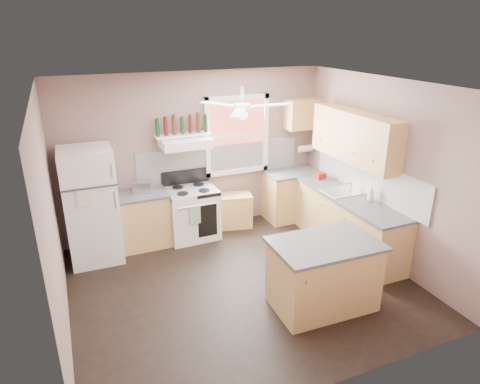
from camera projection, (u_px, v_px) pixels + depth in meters
name	position (u px, v px, depth m)	size (l,w,h in m)	color
floor	(242.00, 284.00, 5.95)	(4.50, 4.50, 0.00)	black
ceiling	(242.00, 86.00, 4.97)	(4.50, 4.50, 0.00)	white
wall_back	(195.00, 153.00, 7.20)	(4.50, 0.05, 2.70)	#80635C
wall_right	(384.00, 172.00, 6.29)	(0.05, 4.00, 2.70)	#80635C
wall_left	(49.00, 224.00, 4.63)	(0.05, 4.00, 2.70)	#80635C
backsplash_back	(221.00, 161.00, 7.39)	(2.90, 0.03, 0.55)	white
backsplash_right	(367.00, 177.00, 6.59)	(0.03, 2.60, 0.55)	white
window_view	(237.00, 135.00, 7.34)	(1.00, 0.02, 1.20)	maroon
window_frame	(237.00, 135.00, 7.32)	(1.16, 0.07, 1.36)	white
refrigerator	(91.00, 206.00, 6.31)	(0.74, 0.72, 1.74)	white
base_cabinet_left	(140.00, 221.00, 6.86)	(0.90, 0.60, 0.86)	tan
counter_left	(137.00, 195.00, 6.70)	(0.92, 0.62, 0.04)	#49494C
toaster	(142.00, 187.00, 6.70)	(0.28, 0.16, 0.18)	silver
stove	(192.00, 213.00, 7.13)	(0.82, 0.64, 0.86)	white
range_hood	(185.00, 143.00, 6.78)	(0.78, 0.50, 0.14)	white
bottle_shelf	(183.00, 135.00, 6.84)	(0.90, 0.26, 0.03)	white
cart	(236.00, 212.00, 7.58)	(0.55, 0.37, 0.55)	tan
base_cabinet_corner	(292.00, 195.00, 7.89)	(1.00, 0.60, 0.86)	tan
base_cabinet_right	(347.00, 224.00, 6.76)	(0.60, 2.20, 0.86)	tan
counter_corner	(294.00, 172.00, 7.72)	(1.02, 0.62, 0.04)	#49494C
counter_right	(350.00, 197.00, 6.59)	(0.62, 2.22, 0.04)	#49494C
sink	(342.00, 192.00, 6.76)	(0.55, 0.45, 0.03)	silver
faucet	(351.00, 186.00, 6.79)	(0.03, 0.03, 0.14)	silver
upper_cabinet_right	(355.00, 137.00, 6.49)	(0.33, 1.80, 0.76)	tan
upper_cabinet_corner	(302.00, 114.00, 7.54)	(0.60, 0.33, 0.52)	tan
paper_towel	(305.00, 149.00, 7.84)	(0.12, 0.12, 0.26)	white
island	(323.00, 276.00, 5.35)	(1.23, 0.78, 0.86)	tan
island_top	(326.00, 244.00, 5.19)	(1.31, 0.85, 0.04)	#49494C
ceiling_fan_hub	(242.00, 107.00, 5.06)	(0.20, 0.20, 0.08)	white
soap_bottle	(371.00, 193.00, 6.38)	(0.09, 0.09, 0.24)	silver
red_caddy	(320.00, 176.00, 7.34)	(0.18, 0.12, 0.10)	#A4170E
wine_bottles	(182.00, 125.00, 6.79)	(0.86, 0.06, 0.31)	#143819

